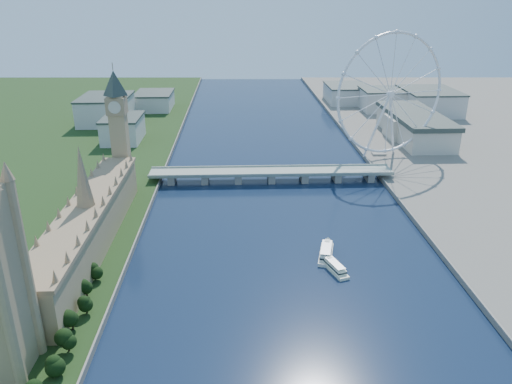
{
  "coord_description": "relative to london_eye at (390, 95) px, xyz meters",
  "views": [
    {
      "loc": [
        -30.69,
        -127.42,
        159.24
      ],
      "look_at": [
        -17.41,
        210.0,
        24.77
      ],
      "focal_mm": 35.0,
      "sensor_mm": 36.0,
      "label": 1
    }
  ],
  "objects": [
    {
      "name": "tour_boat_far",
      "position": [
        -91.53,
        -216.44,
        -67.52
      ],
      "size": [
        15.72,
        28.55,
        6.11
      ],
      "primitive_type": null,
      "rotation": [
        0.0,
        0.0,
        0.33
      ],
      "color": "#EFEECB",
      "rests_on": "ground"
    },
    {
      "name": "parliament_range",
      "position": [
        -247.98,
        -185.08,
        -49.04
      ],
      "size": [
        24.0,
        200.0,
        70.0
      ],
      "color": "tan",
      "rests_on": "ground"
    },
    {
      "name": "tour_boat_near",
      "position": [
        -93.86,
        -197.99,
        -67.52
      ],
      "size": [
        15.92,
        33.58,
        7.21
      ],
      "primitive_type": null,
      "rotation": [
        0.0,
        0.0,
        -0.24
      ],
      "color": "silver",
      "rests_on": "ground"
    },
    {
      "name": "city_skyline",
      "position": [
        -80.75,
        205.0,
        -50.56
      ],
      "size": [
        505.0,
        280.0,
        32.0
      ],
      "color": "beige",
      "rests_on": "ground"
    },
    {
      "name": "tree_row",
      "position": [
        -232.98,
        -305.08,
        -58.61
      ],
      "size": [
        7.65,
        167.65,
        19.46
      ],
      "color": "black",
      "rests_on": "ground"
    },
    {
      "name": "county_hall",
      "position": [
        55.02,
        74.92,
        -67.52
      ],
      "size": [
        54.0,
        144.0,
        35.0
      ],
      "primitive_type": null,
      "color": "beige",
      "rests_on": "ground"
    },
    {
      "name": "london_eye",
      "position": [
        0.0,
        0.0,
        0.0
      ],
      "size": [
        113.6,
        39.12,
        124.3
      ],
      "color": "silver",
      "rests_on": "ground"
    },
    {
      "name": "westminster_bridge",
      "position": [
        -119.98,
        -55.08,
        -60.89
      ],
      "size": [
        220.0,
        22.0,
        9.5
      ],
      "color": "gray",
      "rests_on": "ground"
    },
    {
      "name": "big_ben",
      "position": [
        -247.98,
        -77.08,
        -0.95
      ],
      "size": [
        20.02,
        20.02,
        110.0
      ],
      "color": "tan",
      "rests_on": "ground"
    }
  ]
}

